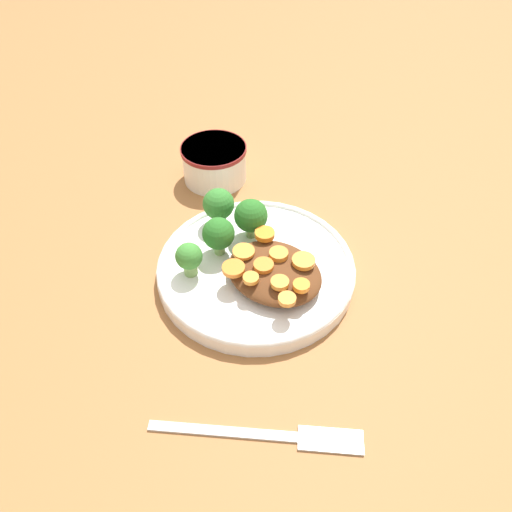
# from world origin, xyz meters

# --- Properties ---
(ground_plane) EXTENTS (4.00, 4.00, 0.00)m
(ground_plane) POSITION_xyz_m (0.00, 0.00, 0.00)
(ground_plane) COLOR #9E6638
(plate) EXTENTS (0.24, 0.24, 0.02)m
(plate) POSITION_xyz_m (0.00, 0.00, 0.01)
(plate) COLOR white
(plate) RESTS_ON ground_plane
(dip_bowl) EXTENTS (0.10, 0.10, 0.06)m
(dip_bowl) POSITION_xyz_m (-0.12, -0.17, 0.03)
(dip_bowl) COLOR white
(dip_bowl) RESTS_ON ground_plane
(stew_mound) EXTENTS (0.10, 0.12, 0.03)m
(stew_mound) POSITION_xyz_m (0.01, 0.03, 0.03)
(stew_mound) COLOR #5B3319
(stew_mound) RESTS_ON plate
(broccoli_floret_0) EXTENTS (0.04, 0.04, 0.06)m
(broccoli_floret_0) POSITION_xyz_m (-0.04, -0.04, 0.05)
(broccoli_floret_0) COLOR #7FA85B
(broccoli_floret_0) RESTS_ON plate
(broccoli_floret_1) EXTENTS (0.04, 0.04, 0.05)m
(broccoli_floret_1) POSITION_xyz_m (0.01, -0.05, 0.05)
(broccoli_floret_1) COLOR #7FA85B
(broccoli_floret_1) RESTS_ON plate
(broccoli_floret_2) EXTENTS (0.04, 0.04, 0.05)m
(broccoli_floret_2) POSITION_xyz_m (-0.03, -0.09, 0.05)
(broccoli_floret_2) COLOR #759E51
(broccoli_floret_2) RESTS_ON plate
(broccoli_floret_3) EXTENTS (0.03, 0.03, 0.05)m
(broccoli_floret_3) POSITION_xyz_m (0.06, -0.05, 0.04)
(broccoli_floret_3) COLOR #759E51
(broccoli_floret_3) RESTS_ON plate
(carrot_slice_0) EXTENTS (0.02, 0.02, 0.01)m
(carrot_slice_0) POSITION_xyz_m (-0.03, -0.01, 0.05)
(carrot_slice_0) COLOR orange
(carrot_slice_0) RESTS_ON stew_mound
(carrot_slice_1) EXTENTS (0.03, 0.03, 0.01)m
(carrot_slice_1) POSITION_xyz_m (-0.02, 0.06, 0.05)
(carrot_slice_1) COLOR orange
(carrot_slice_1) RESTS_ON stew_mound
(carrot_slice_2) EXTENTS (0.02, 0.02, 0.01)m
(carrot_slice_2) POSITION_xyz_m (0.03, 0.05, 0.05)
(carrot_slice_2) COLOR orange
(carrot_slice_2) RESTS_ON stew_mound
(carrot_slice_3) EXTENTS (0.02, 0.02, 0.01)m
(carrot_slice_3) POSITION_xyz_m (0.02, 0.08, 0.05)
(carrot_slice_3) COLOR orange
(carrot_slice_3) RESTS_ON stew_mound
(carrot_slice_4) EXTENTS (0.02, 0.02, 0.01)m
(carrot_slice_4) POSITION_xyz_m (0.04, 0.03, 0.05)
(carrot_slice_4) COLOR orange
(carrot_slice_4) RESTS_ON stew_mound
(carrot_slice_5) EXTENTS (0.02, 0.02, 0.01)m
(carrot_slice_5) POSITION_xyz_m (0.04, 0.07, 0.05)
(carrot_slice_5) COLOR orange
(carrot_slice_5) RESTS_ON stew_mound
(carrot_slice_6) EXTENTS (0.02, 0.02, 0.01)m
(carrot_slice_6) POSITION_xyz_m (0.02, 0.02, 0.05)
(carrot_slice_6) COLOR orange
(carrot_slice_6) RESTS_ON stew_mound
(carrot_slice_7) EXTENTS (0.03, 0.03, 0.00)m
(carrot_slice_7) POSITION_xyz_m (0.01, -0.01, 0.05)
(carrot_slice_7) COLOR orange
(carrot_slice_7) RESTS_ON stew_mound
(carrot_slice_8) EXTENTS (0.03, 0.03, 0.01)m
(carrot_slice_8) POSITION_xyz_m (0.04, -0.00, 0.05)
(carrot_slice_8) COLOR orange
(carrot_slice_8) RESTS_ON stew_mound
(carrot_slice_9) EXTENTS (0.02, 0.02, 0.01)m
(carrot_slice_9) POSITION_xyz_m (-0.01, 0.03, 0.05)
(carrot_slice_9) COLOR orange
(carrot_slice_9) RESTS_ON stew_mound
(fork) EXTENTS (0.13, 0.18, 0.01)m
(fork) POSITION_xyz_m (0.15, 0.15, 0.00)
(fork) COLOR silver
(fork) RESTS_ON ground_plane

